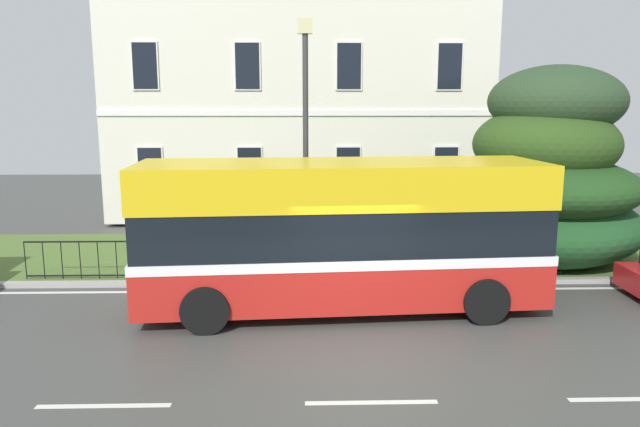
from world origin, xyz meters
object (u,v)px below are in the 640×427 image
single_decker_bus (341,233)px  evergreen_tree (541,183)px  street_lamp_post (306,131)px  georgian_townhouse (299,48)px

single_decker_bus → evergreen_tree: bearing=29.5°
evergreen_tree → street_lamp_post: bearing=-167.8°
georgian_townhouse → evergreen_tree: (6.85, -10.18, -4.58)m
georgian_townhouse → street_lamp_post: 12.01m
street_lamp_post → georgian_townhouse: bearing=91.2°
evergreen_tree → single_decker_bus: bearing=-146.6°
georgian_townhouse → street_lamp_post: georgian_townhouse is taller
single_decker_bus → street_lamp_post: (-0.76, 2.43, 2.08)m
evergreen_tree → single_decker_bus: size_ratio=0.67×
single_decker_bus → georgian_townhouse: bearing=90.2°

